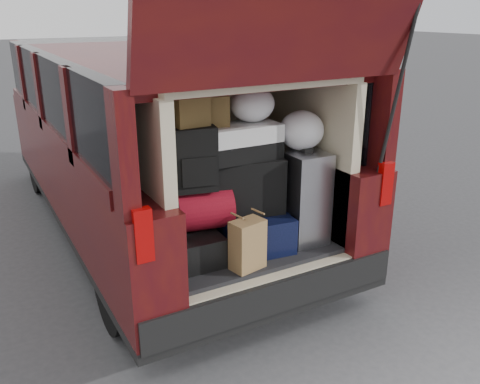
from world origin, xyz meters
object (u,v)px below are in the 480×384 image
object	(u,v)px
backpack	(193,159)
black_soft_case	(242,185)
black_hardshell	(188,245)
navy_hardshell	(249,227)
red_duffel	(197,209)
silver_roller	(299,195)
twotone_duffel	(241,142)
kraft_bag	(248,245)

from	to	relation	value
backpack	black_soft_case	bearing A→B (deg)	19.66
black_hardshell	navy_hardshell	bearing A→B (deg)	1.53
black_hardshell	red_duffel	distance (m)	0.26
black_hardshell	red_duffel	world-z (taller)	red_duffel
silver_roller	backpack	world-z (taller)	backpack
black_hardshell	twotone_duffel	distance (m)	0.77
kraft_bag	red_duffel	bearing A→B (deg)	111.62
silver_roller	navy_hardshell	bearing A→B (deg)	171.09
navy_hardshell	black_soft_case	bearing A→B (deg)	145.63
red_duffel	black_soft_case	bearing A→B (deg)	14.67
black_hardshell	kraft_bag	world-z (taller)	kraft_bag
kraft_bag	twotone_duffel	bearing A→B (deg)	56.46
silver_roller	twotone_duffel	xyz separation A→B (m)	(-0.43, 0.09, 0.42)
silver_roller	black_soft_case	distance (m)	0.44
silver_roller	black_soft_case	bearing A→B (deg)	167.36
navy_hardshell	twotone_duffel	size ratio (longest dim) A/B	1.10
black_hardshell	twotone_duffel	bearing A→B (deg)	4.05
navy_hardshell	backpack	xyz separation A→B (m)	(-0.43, -0.02, 0.57)
black_hardshell	backpack	distance (m)	0.60
red_duffel	backpack	world-z (taller)	backpack
red_duffel	twotone_duffel	world-z (taller)	twotone_duffel
black_hardshell	navy_hardshell	world-z (taller)	navy_hardshell
black_soft_case	red_duffel	bearing A→B (deg)	-163.30
black_soft_case	backpack	xyz separation A→B (m)	(-0.39, -0.05, 0.25)
silver_roller	black_hardshell	bearing A→B (deg)	176.66
black_hardshell	black_soft_case	world-z (taller)	black_soft_case
navy_hardshell	backpack	world-z (taller)	backpack
black_hardshell	backpack	world-z (taller)	backpack
kraft_bag	navy_hardshell	bearing A→B (deg)	46.29
kraft_bag	backpack	distance (m)	0.65
red_duffel	navy_hardshell	bearing A→B (deg)	9.02
twotone_duffel	navy_hardshell	bearing A→B (deg)	-16.82
kraft_bag	twotone_duffel	distance (m)	0.69
black_hardshell	silver_roller	size ratio (longest dim) A/B	0.76
black_soft_case	backpack	bearing A→B (deg)	-160.81
black_hardshell	red_duffel	xyz separation A→B (m)	(0.08, -0.00, 0.25)
kraft_bag	black_soft_case	world-z (taller)	black_soft_case
backpack	silver_roller	bearing A→B (deg)	8.16
navy_hardshell	backpack	size ratio (longest dim) A/B	1.39
black_hardshell	silver_roller	xyz separation A→B (m)	(0.85, -0.07, 0.23)
red_duffel	backpack	bearing A→B (deg)	-134.83
navy_hardshell	kraft_bag	world-z (taller)	kraft_bag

